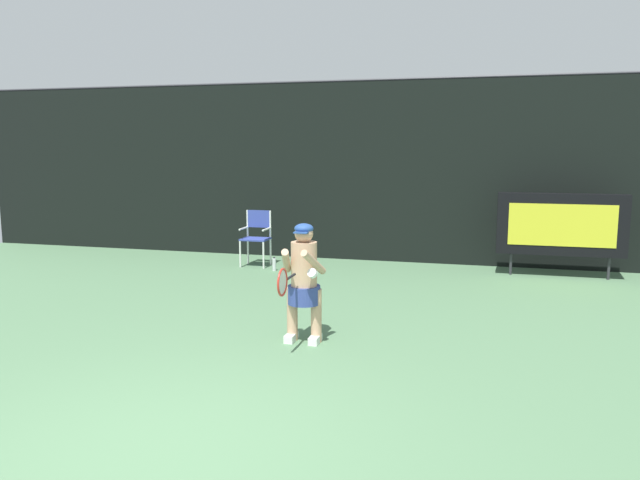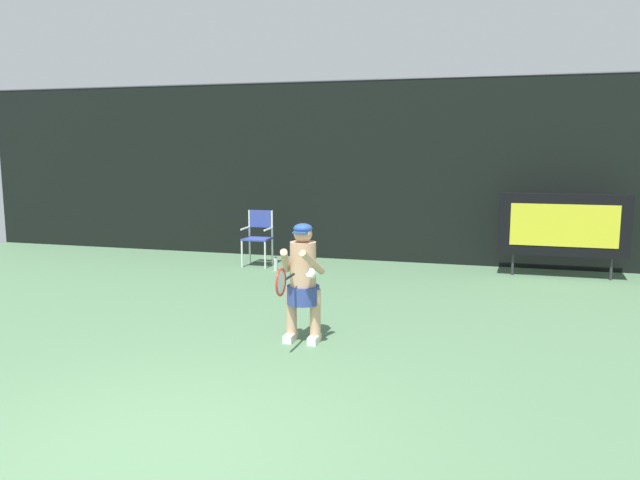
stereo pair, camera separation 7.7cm
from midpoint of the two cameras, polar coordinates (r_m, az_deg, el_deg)
The scene contains 7 objects.
ground at distance 5.00m, azimuth -16.28°, elevation -19.49°, with size 18.00×22.00×0.03m.
backdrop_screen at distance 12.64m, azimuth 4.66°, elevation 6.28°, with size 18.00×0.12×3.66m.
scoreboard at distance 11.74m, azimuth 21.73°, elevation 1.29°, with size 2.20×0.21×1.50m.
umpire_chair at distance 12.15m, azimuth -5.54°, elevation 0.53°, with size 0.52×0.44×1.08m.
water_bottle at distance 11.67m, azimuth -3.92°, elevation -2.25°, with size 0.07×0.07×0.27m.
tennis_player at distance 7.33m, azimuth -1.29°, elevation -3.59°, with size 0.53×0.60×1.43m.
tennis_racket at distance 6.73m, azimuth -3.24°, elevation -3.87°, with size 0.03×0.60×0.31m.
Camera 2 is at (2.45, -3.88, 2.31)m, focal length 34.65 mm.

